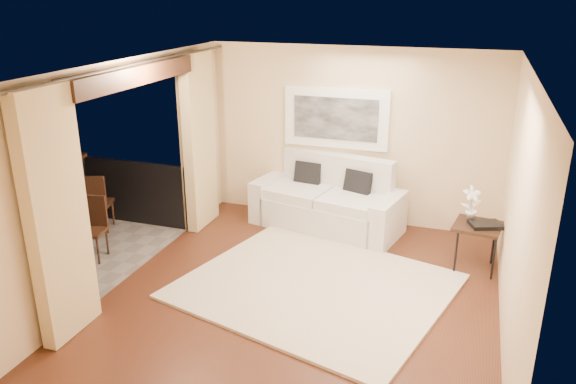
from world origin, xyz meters
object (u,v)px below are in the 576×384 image
at_px(orchid, 471,203).
at_px(ice_bucket, 20,194).
at_px(balcony_chair_far, 95,199).
at_px(sofa, 329,203).
at_px(bistro_table, 30,210).
at_px(balcony_chair_near, 92,223).
at_px(side_table, 477,229).

xyz_separation_m(orchid, ice_bucket, (-5.71, -1.67, 0.04)).
height_order(balcony_chair_far, ice_bucket, ice_bucket).
bearing_deg(sofa, bistro_table, -133.45).
relative_size(orchid, balcony_chair_near, 0.54).
bearing_deg(balcony_chair_far, orchid, 168.54).
distance_m(balcony_chair_near, ice_bucket, 1.00).
distance_m(sofa, side_table, 2.31).
relative_size(bistro_table, ice_bucket, 4.01).
distance_m(side_table, balcony_chair_far, 5.45).
bearing_deg(orchid, bistro_table, -162.56).
distance_m(orchid, bistro_table, 5.79).
bearing_deg(balcony_chair_near, orchid, 3.00).
distance_m(balcony_chair_far, ice_bucket, 1.13).
xyz_separation_m(sofa, balcony_chair_far, (-3.25, -1.33, 0.14)).
height_order(bistro_table, balcony_chair_far, balcony_chair_far).
height_order(orchid, bistro_table, orchid).
distance_m(side_table, orchid, 0.33).
xyz_separation_m(bistro_table, balcony_chair_near, (0.69, 0.34, -0.23)).
relative_size(bistro_table, balcony_chair_near, 0.93).
height_order(orchid, balcony_chair_far, orchid).
relative_size(balcony_chair_near, ice_bucket, 4.30).
height_order(sofa, balcony_chair_near, sofa).
relative_size(side_table, bistro_table, 0.81).
xyz_separation_m(sofa, side_table, (2.17, -0.78, 0.19)).
distance_m(bistro_table, ice_bucket, 0.27).
bearing_deg(ice_bucket, balcony_chair_far, 68.27).
relative_size(side_table, orchid, 1.41).
bearing_deg(balcony_chair_near, balcony_chair_far, 110.55).
relative_size(bistro_table, balcony_chair_far, 0.88).
bearing_deg(side_table, orchid, 130.12).
height_order(side_table, bistro_table, bistro_table).
relative_size(sofa, orchid, 5.16).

